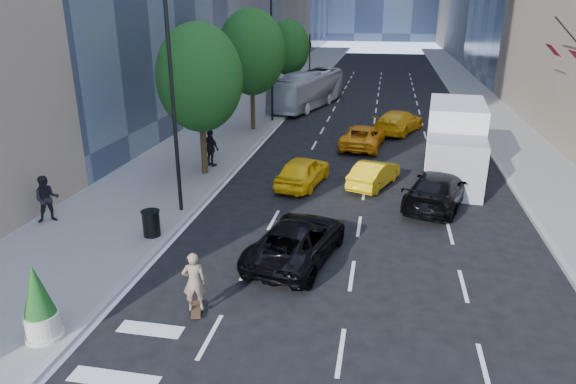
% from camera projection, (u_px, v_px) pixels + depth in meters
% --- Properties ---
extents(ground, '(160.00, 160.00, 0.00)m').
position_uv_depth(ground, '(322.00, 273.00, 16.96)').
color(ground, black).
rests_on(ground, ground).
extents(sidewalk_left, '(6.00, 120.00, 0.15)m').
position_uv_depth(sidewalk_left, '(264.00, 101.00, 46.16)').
color(sidewalk_left, slate).
rests_on(sidewalk_left, ground).
extents(sidewalk_right, '(4.00, 120.00, 0.15)m').
position_uv_depth(sidewalk_right, '(486.00, 109.00, 42.84)').
color(sidewalk_right, slate).
rests_on(sidewalk_right, ground).
extents(lamp_near, '(2.13, 0.22, 10.00)m').
position_uv_depth(lamp_near, '(175.00, 74.00, 19.74)').
color(lamp_near, black).
rests_on(lamp_near, sidewalk_left).
extents(lamp_far, '(2.13, 0.22, 10.00)m').
position_uv_depth(lamp_far, '(274.00, 42.00, 36.33)').
color(lamp_far, black).
rests_on(lamp_far, sidewalk_left).
extents(tree_near, '(4.20, 4.20, 7.46)m').
position_uv_depth(tree_near, '(200.00, 78.00, 24.80)').
color(tree_near, '#312313').
rests_on(tree_near, sidewalk_left).
extents(tree_mid, '(4.50, 4.50, 7.99)m').
position_uv_depth(tree_mid, '(251.00, 52.00, 33.89)').
color(tree_mid, '#312313').
rests_on(tree_mid, sidewalk_left).
extents(tree_far, '(3.90, 3.90, 6.92)m').
position_uv_depth(tree_far, '(288.00, 47.00, 46.12)').
color(tree_far, '#312313').
rests_on(tree_far, sidewalk_left).
extents(traffic_signal, '(2.48, 0.53, 5.20)m').
position_uv_depth(traffic_signal, '(310.00, 45.00, 53.48)').
color(traffic_signal, black).
rests_on(traffic_signal, sidewalk_left).
extents(skateboarder, '(0.76, 0.62, 1.80)m').
position_uv_depth(skateboarder, '(194.00, 285.00, 14.46)').
color(skateboarder, '#806850').
rests_on(skateboarder, ground).
extents(black_sedan_lincoln, '(3.29, 5.47, 1.42)m').
position_uv_depth(black_sedan_lincoln, '(297.00, 240.00, 17.66)').
color(black_sedan_lincoln, black).
rests_on(black_sedan_lincoln, ground).
extents(black_sedan_mercedes, '(3.64, 5.72, 1.54)m').
position_uv_depth(black_sedan_mercedes, '(438.00, 189.00, 22.29)').
color(black_sedan_mercedes, black).
rests_on(black_sedan_mercedes, ground).
extents(taxi_a, '(2.45, 4.50, 1.45)m').
position_uv_depth(taxi_a, '(303.00, 171.00, 24.87)').
color(taxi_a, yellow).
rests_on(taxi_a, ground).
extents(taxi_b, '(2.56, 4.05, 1.26)m').
position_uv_depth(taxi_b, '(374.00, 174.00, 24.79)').
color(taxi_b, '#E8B50C').
rests_on(taxi_b, ground).
extents(taxi_c, '(2.82, 5.19, 1.38)m').
position_uv_depth(taxi_c, '(363.00, 136.00, 31.48)').
color(taxi_c, orange).
rests_on(taxi_c, ground).
extents(taxi_d, '(3.85, 5.65, 1.52)m').
position_uv_depth(taxi_d, '(399.00, 121.00, 35.12)').
color(taxi_d, '#F1AC0C').
rests_on(taxi_d, ground).
extents(city_bus, '(5.11, 11.02, 2.99)m').
position_uv_depth(city_bus, '(308.00, 90.00, 43.36)').
color(city_bus, silver).
rests_on(city_bus, ground).
extents(box_truck, '(3.39, 7.78, 3.62)m').
position_uv_depth(box_truck, '(455.00, 141.00, 25.85)').
color(box_truck, silver).
rests_on(box_truck, ground).
extents(pedestrian_a, '(1.17, 1.10, 1.91)m').
position_uv_depth(pedestrian_a, '(47.00, 199.00, 20.27)').
color(pedestrian_a, black).
rests_on(pedestrian_a, sidewalk_left).
extents(pedestrian_b, '(1.25, 1.01, 1.99)m').
position_uv_depth(pedestrian_b, '(211.00, 148.00, 27.22)').
color(pedestrian_b, black).
rests_on(pedestrian_b, sidewalk_left).
extents(trash_can, '(0.64, 0.64, 0.96)m').
position_uv_depth(trash_can, '(151.00, 224.00, 19.16)').
color(trash_can, black).
rests_on(trash_can, sidewalk_left).
extents(planter_shrub, '(0.88, 0.88, 2.11)m').
position_uv_depth(planter_shrub, '(39.00, 303.00, 13.12)').
color(planter_shrub, '#B8B599').
rests_on(planter_shrub, sidewalk_left).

